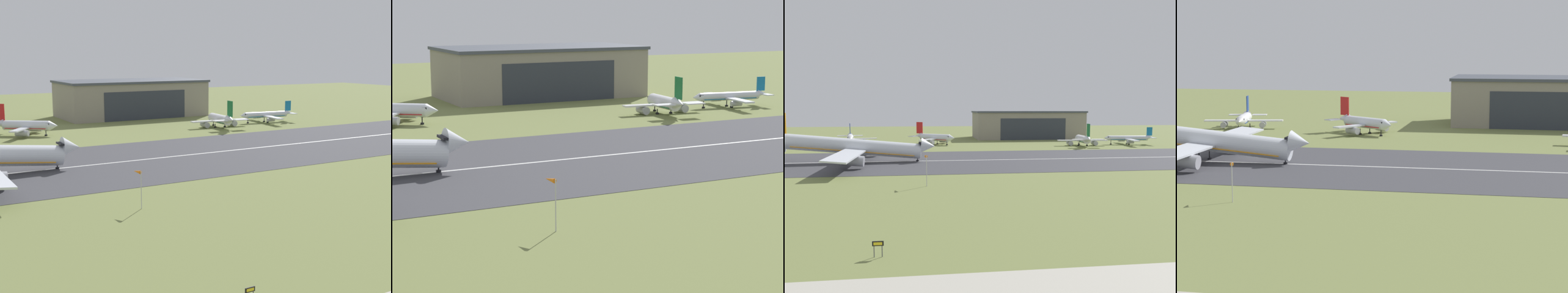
{
  "view_description": "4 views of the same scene",
  "coord_description": "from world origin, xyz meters",
  "views": [
    {
      "loc": [
        -59.85,
        -2.15,
        25.89
      ],
      "look_at": [
        0.92,
        104.11,
        4.94
      ],
      "focal_mm": 50.0,
      "sensor_mm": 36.0,
      "label": 1
    },
    {
      "loc": [
        -60.2,
        -1.39,
        26.88
      ],
      "look_at": [
        -9.81,
        98.36,
        6.2
      ],
      "focal_mm": 70.0,
      "sensor_mm": 36.0,
      "label": 2
    },
    {
      "loc": [
        -22.24,
        0.34,
        16.06
      ],
      "look_at": [
        -10.17,
        97.82,
        6.41
      ],
      "focal_mm": 35.0,
      "sensor_mm": 36.0,
      "label": 3
    },
    {
      "loc": [
        22.29,
        -35.08,
        25.85
      ],
      "look_at": [
        -4.45,
        99.38,
        7.0
      ],
      "focal_mm": 70.0,
      "sensor_mm": 36.0,
      "label": 4
    }
  ],
  "objects": [
    {
      "name": "runway_sign",
      "position": [
        -28.34,
        41.47,
        1.32
      ],
      "size": [
        1.22,
        0.13,
        1.79
      ],
      "color": "#4C4C51",
      "rests_on": "ground_plane"
    },
    {
      "name": "airplane_parked_centre",
      "position": [
        65.99,
        163.51,
        2.86
      ],
      "size": [
        22.56,
        23.39,
        7.92
      ],
      "color": "silver",
      "rests_on": "ground_plane"
    },
    {
      "name": "ground_plane",
      "position": [
        0.0,
        59.3,
        0.0
      ],
      "size": [
        604.24,
        604.24,
        0.0
      ],
      "primitive_type": "plane",
      "color": "olive"
    },
    {
      "name": "windsock_pole",
      "position": [
        -23.9,
        80.34,
        5.77
      ],
      "size": [
        1.03,
        2.06,
        6.55
      ],
      "color": "#B7B7BC",
      "rests_on": "ground_plane"
    },
    {
      "name": "runway_strip",
      "position": [
        0.0,
        118.6,
        0.03
      ],
      "size": [
        364.24,
        50.92,
        0.06
      ],
      "primitive_type": "cube",
      "color": "#3D3D42",
      "rests_on": "ground_plane"
    },
    {
      "name": "airplane_parked_east",
      "position": [
        -21.57,
        174.16,
        3.19
      ],
      "size": [
        21.62,
        21.42,
        10.13
      ],
      "color": "silver",
      "rests_on": "ground_plane"
    },
    {
      "name": "airplane_parked_far_east",
      "position": [
        42.97,
        160.0,
        2.83
      ],
      "size": [
        21.91,
        19.28,
        9.99
      ],
      "color": "white",
      "rests_on": "ground_plane"
    },
    {
      "name": "hangar_building",
      "position": [
        29.81,
        209.21,
        7.53
      ],
      "size": [
        58.98,
        30.98,
        15.03
      ],
      "color": "gray",
      "rests_on": "ground_plane"
    },
    {
      "name": "runway_centreline",
      "position": [
        0.0,
        118.6,
        0.07
      ],
      "size": [
        327.82,
        0.7,
        0.01
      ],
      "primitive_type": "cube",
      "color": "silver",
      "rests_on": "runway_strip"
    }
  ]
}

